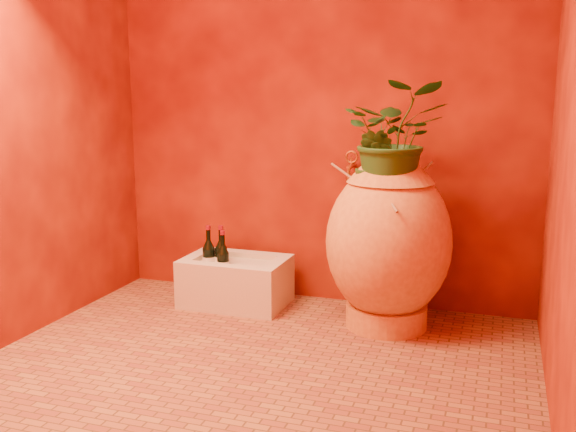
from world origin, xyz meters
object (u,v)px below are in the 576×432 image
(amphora, at_px, (388,241))
(wall_tap, at_px, (351,165))
(wine_bottle_b, at_px, (209,259))
(wine_bottle_c, at_px, (221,259))
(wine_bottle_a, at_px, (223,264))
(stone_basin, at_px, (236,282))

(amphora, xyz_separation_m, wall_tap, (-0.27, 0.26, 0.36))
(amphora, bearing_deg, wall_tap, 135.73)
(wine_bottle_b, height_order, wine_bottle_c, wine_bottle_b)
(wine_bottle_c, bearing_deg, wine_bottle_a, -58.97)
(wine_bottle_b, distance_m, wine_bottle_c, 0.07)
(amphora, distance_m, wine_bottle_a, 0.97)
(wine_bottle_b, height_order, wall_tap, wall_tap)
(wine_bottle_a, height_order, wall_tap, wall_tap)
(amphora, height_order, wall_tap, amphora)
(stone_basin, height_order, wine_bottle_c, wine_bottle_c)
(stone_basin, relative_size, wine_bottle_c, 1.92)
(wine_bottle_c, bearing_deg, stone_basin, -5.60)
(stone_basin, height_order, wall_tap, wall_tap)
(amphora, height_order, wine_bottle_c, amphora)
(amphora, relative_size, wine_bottle_c, 3.01)
(wine_bottle_b, relative_size, wine_bottle_c, 1.00)
(stone_basin, distance_m, wine_bottle_b, 0.21)
(stone_basin, xyz_separation_m, wine_bottle_b, (-0.16, -0.02, 0.13))
(wine_bottle_a, bearing_deg, wall_tap, 20.53)
(amphora, height_order, wine_bottle_a, amphora)
(wine_bottle_a, relative_size, wine_bottle_c, 0.96)
(wine_bottle_a, height_order, wine_bottle_c, wine_bottle_c)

